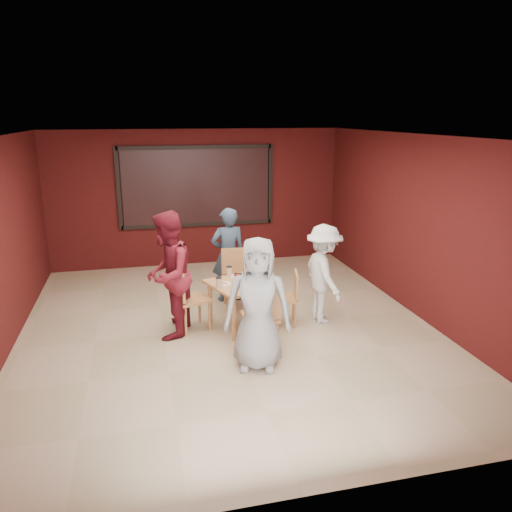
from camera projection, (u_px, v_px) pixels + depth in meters
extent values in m
plane|color=tan|center=(229.00, 328.00, 7.45)|extent=(7.00, 7.00, 0.00)
cube|color=black|center=(197.00, 187.00, 10.22)|extent=(3.00, 0.02, 1.50)
cube|color=tan|center=(242.00, 284.00, 7.33)|extent=(1.13, 1.13, 0.04)
cylinder|color=tan|center=(210.00, 303.00, 7.53)|extent=(0.07, 0.07, 0.66)
cylinder|color=tan|center=(250.00, 295.00, 7.90)|extent=(0.07, 0.07, 0.66)
cylinder|color=tan|center=(234.00, 319.00, 6.96)|extent=(0.07, 0.07, 0.66)
cylinder|color=tan|center=(275.00, 309.00, 7.33)|extent=(0.07, 0.07, 0.66)
cylinder|color=silver|center=(246.00, 288.00, 7.07)|extent=(0.22, 0.22, 0.01)
cone|color=#CB8F47|center=(246.00, 287.00, 7.06)|extent=(0.20, 0.20, 0.02)
cylinder|color=#F5DDC3|center=(256.00, 286.00, 7.00)|extent=(0.09, 0.09, 0.14)
cylinder|color=black|center=(256.00, 280.00, 6.98)|extent=(0.09, 0.09, 0.01)
cylinder|color=silver|center=(238.00, 276.00, 7.59)|extent=(0.22, 0.22, 0.01)
cone|color=#CB8F47|center=(238.00, 276.00, 7.58)|extent=(0.20, 0.20, 0.02)
cylinder|color=#F5DDC3|center=(229.00, 271.00, 7.62)|extent=(0.09, 0.09, 0.14)
cylinder|color=black|center=(229.00, 267.00, 7.60)|extent=(0.09, 0.09, 0.01)
cylinder|color=silver|center=(223.00, 284.00, 7.26)|extent=(0.22, 0.22, 0.01)
cone|color=#CB8F47|center=(223.00, 283.00, 7.26)|extent=(0.20, 0.20, 0.02)
cylinder|color=#F5DDC3|center=(219.00, 283.00, 7.11)|extent=(0.09, 0.09, 0.14)
cylinder|color=black|center=(219.00, 278.00, 7.09)|extent=(0.09, 0.09, 0.01)
cylinder|color=silver|center=(261.00, 281.00, 7.39)|extent=(0.22, 0.22, 0.01)
cone|color=#CB8F47|center=(261.00, 280.00, 7.39)|extent=(0.20, 0.20, 0.02)
cylinder|color=#F5DDC3|center=(264.00, 274.00, 7.51)|extent=(0.09, 0.09, 0.14)
cylinder|color=black|center=(264.00, 269.00, 7.48)|extent=(0.09, 0.09, 0.01)
cylinder|color=silver|center=(247.00, 280.00, 7.31)|extent=(0.06, 0.06, 0.10)
cylinder|color=silver|center=(244.00, 281.00, 7.25)|extent=(0.05, 0.05, 0.08)
cylinder|color=#B31B0C|center=(238.00, 279.00, 7.25)|extent=(0.07, 0.07, 0.15)
cube|color=black|center=(239.00, 277.00, 7.38)|extent=(0.14, 0.10, 0.12)
cube|color=tan|center=(260.00, 317.00, 6.67)|extent=(0.47, 0.47, 0.04)
cylinder|color=tan|center=(270.00, 327.00, 6.96)|extent=(0.04, 0.04, 0.45)
cylinder|color=tan|center=(244.00, 329.00, 6.88)|extent=(0.04, 0.04, 0.45)
cylinder|color=tan|center=(277.00, 338.00, 6.61)|extent=(0.04, 0.04, 0.45)
cylinder|color=tan|center=(249.00, 341.00, 6.53)|extent=(0.04, 0.04, 0.45)
cube|color=tan|center=(264.00, 304.00, 6.41)|extent=(0.46, 0.04, 0.44)
cube|color=tan|center=(237.00, 280.00, 8.14)|extent=(0.49, 0.49, 0.04)
cylinder|color=tan|center=(228.00, 299.00, 7.99)|extent=(0.04, 0.04, 0.45)
cylinder|color=tan|center=(251.00, 298.00, 8.06)|extent=(0.04, 0.04, 0.45)
cylinder|color=tan|center=(225.00, 291.00, 8.35)|extent=(0.04, 0.04, 0.45)
cylinder|color=tan|center=(247.00, 290.00, 8.42)|extent=(0.04, 0.04, 0.45)
cube|color=tan|center=(235.00, 261.00, 8.26)|extent=(0.46, 0.06, 0.44)
cube|color=tan|center=(192.00, 299.00, 7.30)|extent=(0.57, 0.57, 0.04)
cylinder|color=tan|center=(210.00, 317.00, 7.30)|extent=(0.04, 0.04, 0.45)
cylinder|color=tan|center=(200.00, 308.00, 7.62)|extent=(0.04, 0.04, 0.45)
cylinder|color=tan|center=(186.00, 322.00, 7.13)|extent=(0.04, 0.04, 0.45)
cylinder|color=tan|center=(176.00, 313.00, 7.44)|extent=(0.04, 0.04, 0.45)
cube|color=tan|center=(178.00, 284.00, 7.13)|extent=(0.16, 0.46, 0.44)
cube|color=tan|center=(284.00, 299.00, 7.51)|extent=(0.48, 0.48, 0.04)
cylinder|color=tan|center=(273.00, 308.00, 7.73)|extent=(0.03, 0.03, 0.39)
cylinder|color=tan|center=(274.00, 316.00, 7.42)|extent=(0.03, 0.03, 0.39)
cylinder|color=tan|center=(293.00, 308.00, 7.73)|extent=(0.03, 0.03, 0.39)
cylinder|color=tan|center=(295.00, 316.00, 7.42)|extent=(0.03, 0.03, 0.39)
cube|color=tan|center=(296.00, 284.00, 7.45)|extent=(0.12, 0.39, 0.38)
imported|color=#969696|center=(258.00, 304.00, 6.11)|extent=(0.94, 0.75, 1.68)
imported|color=#304256|center=(228.00, 255.00, 8.39)|extent=(0.61, 0.43, 1.61)
imported|color=maroon|center=(168.00, 275.00, 7.00)|extent=(0.94, 1.06, 1.81)
imported|color=silver|center=(324.00, 274.00, 7.54)|extent=(0.62, 1.01, 1.52)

